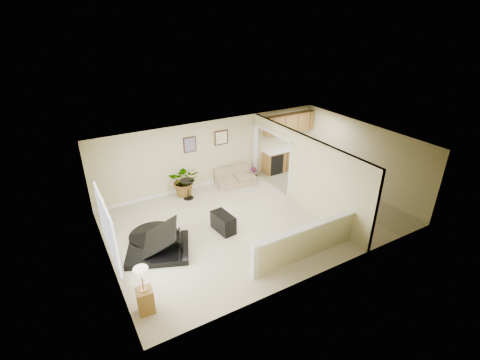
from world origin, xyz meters
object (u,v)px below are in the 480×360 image
loveseat (234,176)px  small_plant (254,176)px  lamp_stand (144,294)px  palm_plant (185,181)px  piano (153,230)px  accent_table (188,187)px  piano_bench (223,223)px

loveseat → small_plant: size_ratio=2.73×
loveseat → lamp_stand: size_ratio=1.33×
palm_plant → lamp_stand: (-2.78, -4.66, -0.08)m
palm_plant → small_plant: palm_plant is taller
piano → accent_table: (1.93, 2.28, -0.19)m
piano → palm_plant: bearing=74.7°
piano_bench → lamp_stand: 3.53m
loveseat → lamp_stand: bearing=-128.0°
small_plant → lamp_stand: lamp_stand is taller
piano_bench → small_plant: small_plant is taller
accent_table → small_plant: 2.75m
loveseat → palm_plant: size_ratio=1.18×
piano_bench → palm_plant: (-0.15, 2.70, 0.30)m
palm_plant → small_plant: 2.77m
palm_plant → small_plant: (2.74, -0.27, -0.33)m
piano → accent_table: piano is taller
piano → accent_table: 2.99m
accent_table → small_plant: accent_table is taller
piano → palm_plant: size_ratio=1.74×
piano_bench → lamp_stand: size_ratio=0.70×
accent_table → small_plant: size_ratio=1.24×
palm_plant → lamp_stand: 5.43m
piano_bench → small_plant: size_ratio=1.43×
lamp_stand → loveseat: bearing=43.8°
piano → loveseat: piano is taller
piano → piano_bench: piano is taller
piano → piano_bench: bearing=18.3°
palm_plant → piano_bench: bearing=-86.8°
palm_plant → lamp_stand: size_ratio=1.13×
piano_bench → accent_table: (-0.16, 2.40, 0.19)m
accent_table → palm_plant: (0.01, 0.30, 0.12)m
piano_bench → small_plant: 3.55m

